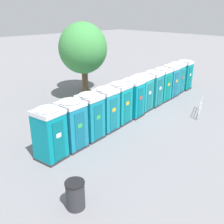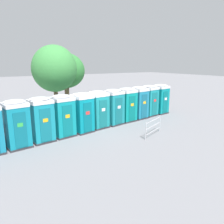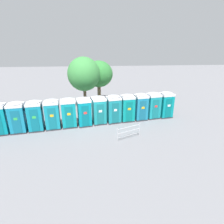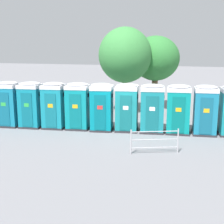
{
  "view_description": "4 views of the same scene",
  "coord_description": "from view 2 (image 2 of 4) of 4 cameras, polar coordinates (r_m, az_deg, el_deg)",
  "views": [
    {
      "loc": [
        -12.6,
        -10.91,
        6.42
      ],
      "look_at": [
        -2.71,
        -0.68,
        0.91
      ],
      "focal_mm": 42.0,
      "sensor_mm": 36.0,
      "label": 1
    },
    {
      "loc": [
        -6.23,
        -12.83,
        4.43
      ],
      "look_at": [
        1.9,
        0.01,
        0.92
      ],
      "focal_mm": 35.0,
      "sensor_mm": 36.0,
      "label": 2
    },
    {
      "loc": [
        0.13,
        -15.03,
        6.38
      ],
      "look_at": [
        1.88,
        0.01,
        0.98
      ],
      "focal_mm": 28.0,
      "sensor_mm": 36.0,
      "label": 3
    },
    {
      "loc": [
        4.88,
        -15.84,
        4.39
      ],
      "look_at": [
        -0.08,
        -0.29,
        1.0
      ],
      "focal_mm": 50.0,
      "sensor_mm": 36.0,
      "label": 4
    }
  ],
  "objects": [
    {
      "name": "ground_plane",
      "position": [
        14.94,
        -6.17,
        -4.31
      ],
      "size": [
        120.0,
        120.0,
        0.0
      ],
      "primitive_type": "plane",
      "color": "slate"
    },
    {
      "name": "portapotty_9",
      "position": [
        17.43,
        7.06,
        2.51
      ],
      "size": [
        1.3,
        1.33,
        2.54
      ],
      "color": "#2D2D33",
      "rests_on": "ground"
    },
    {
      "name": "portapotty_4",
      "position": [
        13.39,
        -12.78,
        -0.9
      ],
      "size": [
        1.4,
        1.38,
        2.54
      ],
      "color": "#2D2D33",
      "rests_on": "ground"
    },
    {
      "name": "street_tree_0",
      "position": [
        18.15,
        -14.81,
        10.84
      ],
      "size": [
        3.52,
        3.52,
        5.73
      ],
      "color": "brown",
      "rests_on": "ground"
    },
    {
      "name": "portapotty_7",
      "position": [
        15.6,
        0.36,
        1.38
      ],
      "size": [
        1.43,
        1.4,
        2.54
      ],
      "color": "#2D2D33",
      "rests_on": "ground"
    },
    {
      "name": "street_tree_1",
      "position": [
        20.6,
        -11.93,
        10.43
      ],
      "size": [
        3.39,
        3.39,
        5.21
      ],
      "color": "brown",
      "rests_on": "ground"
    },
    {
      "name": "portapotty_5",
      "position": [
        13.98,
        -7.79,
        -0.12
      ],
      "size": [
        1.35,
        1.38,
        2.54
      ],
      "color": "#2D2D33",
      "rests_on": "ground"
    },
    {
      "name": "portapotty_11",
      "position": [
        19.45,
        12.45,
        3.4
      ],
      "size": [
        1.36,
        1.35,
        2.54
      ],
      "color": "#2D2D33",
      "rests_on": "ground"
    },
    {
      "name": "portapotty_6",
      "position": [
        14.82,
        -3.69,
        0.72
      ],
      "size": [
        1.35,
        1.37,
        2.54
      ],
      "color": "#2D2D33",
      "rests_on": "ground"
    },
    {
      "name": "portapotty_2",
      "position": [
        12.38,
        -23.66,
        -2.83
      ],
      "size": [
        1.32,
        1.34,
        2.54
      ],
      "color": "#2D2D33",
      "rests_on": "ground"
    },
    {
      "name": "event_barrier",
      "position": [
        13.63,
        10.71,
        -3.67
      ],
      "size": [
        1.91,
        0.82,
        1.05
      ],
      "color": "#B7B7BC",
      "rests_on": "ground"
    },
    {
      "name": "portapotty_8",
      "position": [
        16.49,
        3.89,
        1.98
      ],
      "size": [
        1.33,
        1.33,
        2.54
      ],
      "color": "#2D2D33",
      "rests_on": "ground"
    },
    {
      "name": "portapotty_10",
      "position": [
        18.48,
        9.69,
        3.02
      ],
      "size": [
        1.41,
        1.39,
        2.54
      ],
      "color": "#2D2D33",
      "rests_on": "ground"
    },
    {
      "name": "portapotty_3",
      "position": [
        12.83,
        -18.0,
        -1.84
      ],
      "size": [
        1.33,
        1.34,
        2.54
      ],
      "color": "#2D2D33",
      "rests_on": "ground"
    }
  ]
}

